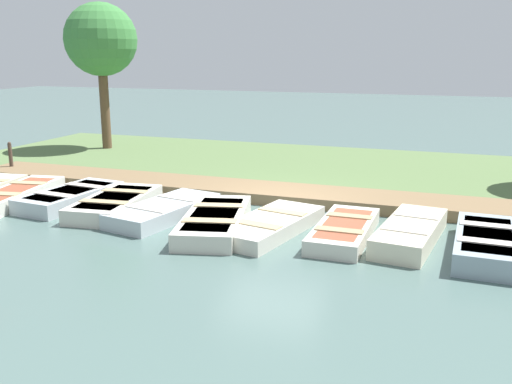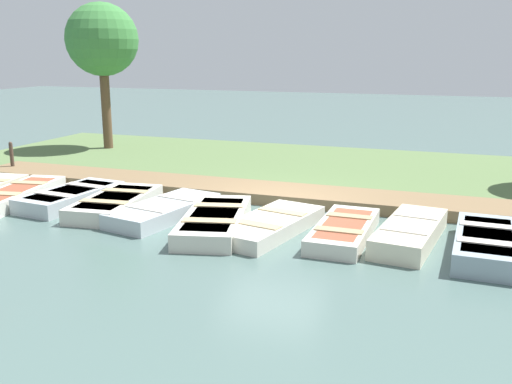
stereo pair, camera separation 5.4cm
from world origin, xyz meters
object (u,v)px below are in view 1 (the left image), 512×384
at_px(rowboat_2, 71,197).
at_px(rowboat_3, 115,203).
at_px(rowboat_1, 16,195).
at_px(rowboat_6, 270,225).
at_px(rowboat_5, 215,221).
at_px(mooring_post_near, 11,158).
at_px(park_tree_far_left, 101,41).
at_px(rowboat_9, 487,243).
at_px(rowboat_4, 164,210).
at_px(rowboat_7, 344,230).
at_px(rowboat_8, 410,232).

relative_size(rowboat_2, rowboat_3, 0.96).
bearing_deg(rowboat_1, rowboat_6, 78.78).
bearing_deg(rowboat_5, mooring_post_near, -123.83).
distance_m(rowboat_3, rowboat_5, 2.86).
height_order(rowboat_5, park_tree_far_left, park_tree_far_left).
distance_m(rowboat_2, rowboat_3, 1.40).
distance_m(rowboat_5, rowboat_6, 1.19).
xyz_separation_m(rowboat_1, rowboat_9, (0.18, 11.10, 0.03)).
distance_m(rowboat_2, mooring_post_near, 4.55).
bearing_deg(park_tree_far_left, rowboat_6, 50.23).
height_order(rowboat_1, rowboat_9, rowboat_9).
relative_size(rowboat_5, park_tree_far_left, 0.61).
bearing_deg(rowboat_3, rowboat_4, 79.06).
height_order(rowboat_6, park_tree_far_left, park_tree_far_left).
bearing_deg(rowboat_7, rowboat_5, -82.13).
xyz_separation_m(rowboat_1, mooring_post_near, (-2.56, -2.44, 0.34)).
distance_m(rowboat_2, rowboat_5, 4.27).
height_order(rowboat_3, rowboat_5, rowboat_5).
xyz_separation_m(rowboat_5, mooring_post_near, (-3.02, -8.11, 0.33)).
bearing_deg(rowboat_3, rowboat_9, 82.10).
distance_m(rowboat_1, rowboat_2, 1.48).
height_order(rowboat_6, mooring_post_near, mooring_post_near).
height_order(rowboat_8, park_tree_far_left, park_tree_far_left).
bearing_deg(rowboat_9, rowboat_5, -85.11).
distance_m(rowboat_4, mooring_post_near, 7.16).
relative_size(rowboat_3, rowboat_7, 1.06).
height_order(rowboat_4, mooring_post_near, mooring_post_near).
relative_size(rowboat_7, mooring_post_near, 2.68).
bearing_deg(park_tree_far_left, mooring_post_near, -4.58).
bearing_deg(mooring_post_near, park_tree_far_left, 175.42).
relative_size(rowboat_2, park_tree_far_left, 0.52).
bearing_deg(rowboat_1, rowboat_3, 82.52).
relative_size(rowboat_4, mooring_post_near, 2.93).
bearing_deg(rowboat_8, rowboat_5, -75.25).
relative_size(rowboat_2, rowboat_8, 0.96).
xyz_separation_m(rowboat_6, rowboat_7, (-0.14, 1.55, 0.00)).
bearing_deg(park_tree_far_left, rowboat_1, 16.11).
relative_size(rowboat_8, park_tree_far_left, 0.54).
relative_size(rowboat_6, park_tree_far_left, 0.57).
relative_size(rowboat_1, rowboat_9, 1.13).
distance_m(rowboat_6, mooring_post_near, 9.71).
bearing_deg(rowboat_7, rowboat_6, -84.11).
relative_size(rowboat_4, rowboat_8, 1.03).
distance_m(rowboat_5, mooring_post_near, 8.66).
bearing_deg(rowboat_6, rowboat_3, -82.65).
height_order(rowboat_3, rowboat_8, rowboat_8).
xyz_separation_m(rowboat_3, rowboat_7, (0.19, 5.54, -0.02)).
bearing_deg(rowboat_5, rowboat_2, -112.85).
xyz_separation_m(rowboat_6, rowboat_9, (-0.07, 4.26, 0.05)).
relative_size(rowboat_3, park_tree_far_left, 0.54).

